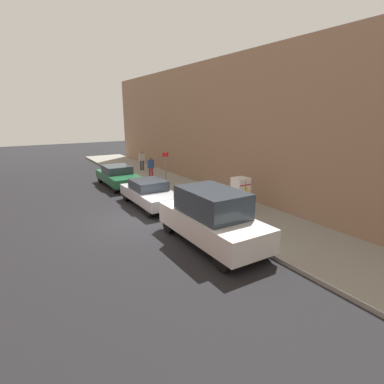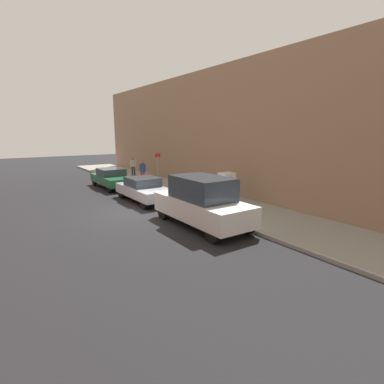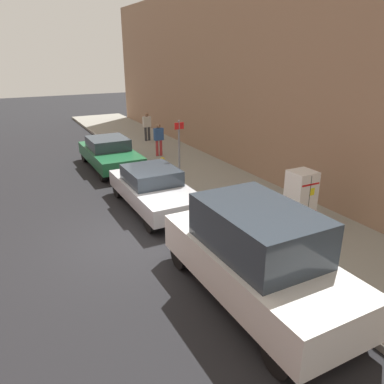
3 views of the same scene
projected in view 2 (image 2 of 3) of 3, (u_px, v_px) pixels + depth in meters
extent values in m
plane|color=black|center=(133.00, 212.00, 15.24)|extent=(80.00, 80.00, 0.00)
cube|color=gray|center=(205.00, 199.00, 17.76)|extent=(3.90, 44.00, 0.15)
cube|color=#937056|center=(241.00, 132.00, 18.52)|extent=(1.63, 39.60, 8.05)
cube|color=white|center=(226.00, 188.00, 16.36)|extent=(0.72, 0.70, 1.69)
cube|color=black|center=(231.00, 189.00, 16.08)|extent=(0.01, 0.01, 1.60)
cube|color=yellow|center=(232.00, 183.00, 16.06)|extent=(0.16, 0.01, 0.22)
cube|color=red|center=(231.00, 179.00, 15.97)|extent=(0.65, 0.01, 0.05)
cube|color=red|center=(231.00, 195.00, 16.14)|extent=(0.65, 0.01, 0.05)
cylinder|color=#47443F|center=(233.00, 215.00, 14.05)|extent=(0.70, 0.70, 0.02)
cylinder|color=slate|center=(158.00, 173.00, 18.83)|extent=(0.07, 0.07, 2.63)
cube|color=red|center=(158.00, 155.00, 18.59)|extent=(0.36, 0.02, 0.24)
cylinder|color=gold|center=(147.00, 184.00, 20.71)|extent=(0.22, 0.22, 0.64)
sphere|color=gold|center=(147.00, 179.00, 20.64)|extent=(0.20, 0.20, 0.20)
sphere|color=black|center=(216.00, 195.00, 17.29)|extent=(0.53, 0.53, 0.53)
cylinder|color=#B73338|center=(144.00, 176.00, 23.74)|extent=(0.14, 0.14, 0.79)
cylinder|color=#B73338|center=(142.00, 176.00, 23.62)|extent=(0.14, 0.14, 0.79)
cube|color=#2D5193|center=(142.00, 168.00, 23.54)|extent=(0.46, 0.22, 0.59)
sphere|color=#8C664C|center=(142.00, 163.00, 23.46)|extent=(0.21, 0.21, 0.21)
cylinder|color=#333338|center=(135.00, 171.00, 26.96)|extent=(0.14, 0.14, 0.80)
cylinder|color=#333338|center=(132.00, 171.00, 26.84)|extent=(0.14, 0.14, 0.80)
cube|color=beige|center=(133.00, 163.00, 26.76)|extent=(0.47, 0.22, 0.60)
sphere|color=#8C664C|center=(133.00, 159.00, 26.68)|extent=(0.22, 0.22, 0.22)
cube|color=#1E6038|center=(113.00, 179.00, 21.79)|extent=(1.90, 4.49, 0.55)
cube|color=#2D3842|center=(111.00, 172.00, 21.87)|extent=(1.67, 1.89, 0.50)
cylinder|color=black|center=(132.00, 185.00, 20.96)|extent=(0.22, 0.68, 0.68)
cylinder|color=black|center=(110.00, 188.00, 20.05)|extent=(0.22, 0.68, 0.68)
cylinder|color=black|center=(115.00, 179.00, 23.64)|extent=(0.22, 0.68, 0.68)
cylinder|color=black|center=(95.00, 181.00, 22.73)|extent=(0.22, 0.68, 0.68)
cube|color=silver|center=(144.00, 191.00, 17.48)|extent=(1.86, 4.41, 0.55)
cube|color=#2D3842|center=(143.00, 182.00, 17.55)|extent=(1.63, 1.85, 0.50)
cylinder|color=black|center=(170.00, 199.00, 16.67)|extent=(0.22, 0.68, 0.68)
cylinder|color=black|center=(144.00, 203.00, 15.78)|extent=(0.22, 0.68, 0.68)
cylinder|color=black|center=(145.00, 190.00, 19.28)|extent=(0.22, 0.68, 0.68)
cylinder|color=black|center=(121.00, 193.00, 18.39)|extent=(0.22, 0.68, 0.68)
cube|color=silver|center=(202.00, 208.00, 12.85)|extent=(2.01, 4.95, 0.85)
cube|color=#2D3842|center=(202.00, 188.00, 12.67)|extent=(1.77, 2.72, 0.95)
cylinder|color=black|center=(247.00, 225.00, 11.91)|extent=(0.22, 0.71, 0.71)
cylinder|color=black|center=(213.00, 234.00, 10.94)|extent=(0.22, 0.71, 0.71)
cylinder|color=black|center=(194.00, 206.00, 14.93)|extent=(0.22, 0.71, 0.71)
cylinder|color=black|center=(163.00, 212.00, 13.96)|extent=(0.22, 0.71, 0.71)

